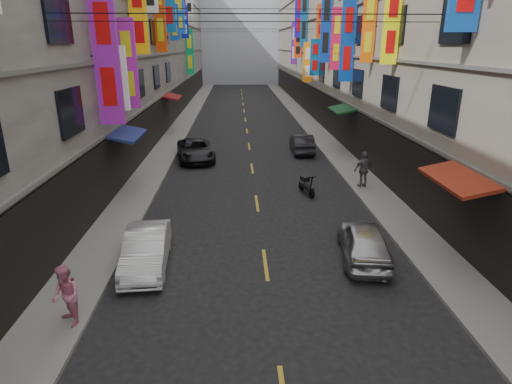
{
  "coord_description": "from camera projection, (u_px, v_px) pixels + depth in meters",
  "views": [
    {
      "loc": [
        -0.93,
        5.01,
        7.11
      ],
      "look_at": [
        -0.54,
        13.3,
        4.25
      ],
      "focal_mm": 30.0,
      "sensor_mm": 36.0,
      "label": 1
    }
  ],
  "objects": [
    {
      "name": "pedestrian_rfar",
      "position": [
        364.0,
        169.0,
        21.97
      ],
      "size": [
        1.24,
        0.92,
        1.88
      ],
      "primitive_type": "imported",
      "rotation": [
        0.0,
        0.0,
        3.43
      ],
      "color": "#5F5F62",
      "rests_on": "sidewalk_right"
    },
    {
      "name": "pedestrian_lfar",
      "position": [
        66.0,
        296.0,
        11.05
      ],
      "size": [
        0.96,
        0.99,
        1.69
      ],
      "primitive_type": "imported",
      "rotation": [
        0.0,
        0.0,
        -0.85
      ],
      "color": "pink",
      "rests_on": "sidewalk_left"
    },
    {
      "name": "haze_block",
      "position": [
        240.0,
        23.0,
        80.93
      ],
      "size": [
        18.0,
        8.0,
        22.0
      ],
      "primitive_type": "cube",
      "color": "#AAAFBD",
      "rests_on": "ground"
    },
    {
      "name": "building_row_left",
      "position": [
        94.0,
        13.0,
        33.67
      ],
      "size": [
        10.14,
        90.0,
        19.0
      ],
      "color": "#9B948D",
      "rests_on": "ground"
    },
    {
      "name": "sidewalk_right",
      "position": [
        315.0,
        130.0,
        37.53
      ],
      "size": [
        2.0,
        90.0,
        0.12
      ],
      "primitive_type": "cube",
      "color": "slate",
      "rests_on": "ground"
    },
    {
      "name": "car_right_mid",
      "position": [
        364.0,
        241.0,
        14.81
      ],
      "size": [
        2.09,
        4.06,
        1.32
      ],
      "primitive_type": "imported",
      "rotation": [
        0.0,
        0.0,
        3.0
      ],
      "color": "#ADAEB2",
      "rests_on": "ground"
    },
    {
      "name": "building_row_right",
      "position": [
        393.0,
        14.0,
        34.73
      ],
      "size": [
        10.14,
        90.0,
        19.0
      ],
      "color": "#9D9383",
      "rests_on": "ground"
    },
    {
      "name": "street_awnings",
      "position": [
        230.0,
        133.0,
        21.15
      ],
      "size": [
        13.99,
        35.2,
        0.41
      ],
      "color": "#144C1F",
      "rests_on": "ground"
    },
    {
      "name": "shop_signage",
      "position": [
        246.0,
        12.0,
        27.93
      ],
      "size": [
        14.0,
        55.0,
        11.76
      ],
      "color": "blue",
      "rests_on": "ground"
    },
    {
      "name": "car_right_far",
      "position": [
        302.0,
        144.0,
        29.58
      ],
      "size": [
        1.45,
        3.96,
        1.3
      ],
      "primitive_type": "imported",
      "rotation": [
        0.0,
        0.0,
        3.12
      ],
      "color": "#232128",
      "rests_on": "ground"
    },
    {
      "name": "car_left_far",
      "position": [
        196.0,
        150.0,
        27.69
      ],
      "size": [
        2.98,
        5.07,
        1.33
      ],
      "primitive_type": "imported",
      "rotation": [
        0.0,
        0.0,
        0.17
      ],
      "color": "black",
      "rests_on": "ground"
    },
    {
      "name": "sidewalk_left",
      "position": [
        178.0,
        131.0,
        37.01
      ],
      "size": [
        2.0,
        90.0,
        0.12
      ],
      "primitive_type": "cube",
      "color": "slate",
      "rests_on": "ground"
    },
    {
      "name": "scooter_far_right",
      "position": [
        306.0,
        185.0,
        21.41
      ],
      "size": [
        0.68,
        1.78,
        1.14
      ],
      "rotation": [
        0.0,
        0.0,
        3.38
      ],
      "color": "black",
      "rests_on": "ground"
    },
    {
      "name": "overhead_cables",
      "position": [
        252.0,
        12.0,
        23.09
      ],
      "size": [
        14.0,
        38.04,
        1.24
      ],
      "color": "black",
      "rests_on": "ground"
    },
    {
      "name": "car_left_mid",
      "position": [
        146.0,
        249.0,
        14.29
      ],
      "size": [
        1.62,
        3.96,
        1.28
      ],
      "primitive_type": "imported",
      "rotation": [
        0.0,
        0.0,
        0.07
      ],
      "color": "silver",
      "rests_on": "ground"
    },
    {
      "name": "lane_markings",
      "position": [
        248.0,
        138.0,
        34.45
      ],
      "size": [
        0.12,
        80.2,
        0.01
      ],
      "color": "gold",
      "rests_on": "ground"
    }
  ]
}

